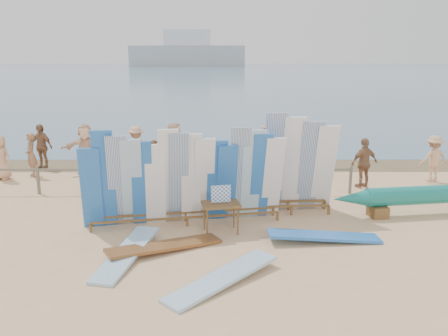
{
  "coord_description": "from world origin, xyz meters",
  "views": [
    {
      "loc": [
        1.9,
        -11.65,
        4.34
      ],
      "look_at": [
        1.94,
        2.23,
        1.03
      ],
      "focal_mm": 38.0,
      "sensor_mm": 36.0,
      "label": 1
    }
  ],
  "objects_px": {
    "flat_board_c": "(165,250)",
    "beachgoer_extra_1": "(41,146)",
    "beachgoer_3": "(136,148)",
    "vendor_table": "(221,217)",
    "flat_board_b": "(222,283)",
    "beachgoer_extra_0": "(433,159)",
    "flat_board_d": "(324,241)",
    "beachgoer_11": "(85,148)",
    "beach_chair_right": "(190,179)",
    "beachgoer_0": "(1,157)",
    "beachgoer_7": "(245,158)",
    "stroller": "(262,178)",
    "beachgoer_9": "(269,144)",
    "side_surfboard_rack": "(291,168)",
    "outrigger_canoe": "(432,196)",
    "flat_board_a": "(127,258)",
    "beachgoer_8": "(245,165)",
    "beach_chair_left": "(148,176)",
    "beachgoer_5": "(175,147)",
    "beachgoer_10": "(364,163)",
    "beachgoer_4": "(155,163)",
    "beachgoer_1": "(31,155)",
    "main_surfboard_rack": "(186,181)"
  },
  "relations": [
    {
      "from": "stroller",
      "to": "beachgoer_11",
      "type": "xyz_separation_m",
      "value": [
        -6.46,
        2.3,
        0.55
      ]
    },
    {
      "from": "beachgoer_0",
      "to": "beachgoer_9",
      "type": "distance_m",
      "value": 9.92
    },
    {
      "from": "outrigger_canoe",
      "to": "beachgoer_0",
      "type": "distance_m",
      "value": 14.28
    },
    {
      "from": "beachgoer_4",
      "to": "beachgoer_9",
      "type": "relative_size",
      "value": 0.86
    },
    {
      "from": "side_surfboard_rack",
      "to": "beachgoer_extra_1",
      "type": "bearing_deg",
      "value": 146.12
    },
    {
      "from": "flat_board_c",
      "to": "beachgoer_extra_1",
      "type": "bearing_deg",
      "value": 5.94
    },
    {
      "from": "beachgoer_1",
      "to": "main_surfboard_rack",
      "type": "bearing_deg",
      "value": 22.2
    },
    {
      "from": "flat_board_d",
      "to": "beach_chair_right",
      "type": "height_order",
      "value": "beach_chair_right"
    },
    {
      "from": "outrigger_canoe",
      "to": "flat_board_a",
      "type": "height_order",
      "value": "outrigger_canoe"
    },
    {
      "from": "flat_board_d",
      "to": "beachgoer_11",
      "type": "height_order",
      "value": "beachgoer_11"
    },
    {
      "from": "flat_board_b",
      "to": "beachgoer_extra_0",
      "type": "bearing_deg",
      "value": 91.08
    },
    {
      "from": "stroller",
      "to": "beachgoer_9",
      "type": "distance_m",
      "value": 3.27
    },
    {
      "from": "beachgoer_10",
      "to": "beachgoer_9",
      "type": "height_order",
      "value": "beachgoer_9"
    },
    {
      "from": "beachgoer_7",
      "to": "flat_board_c",
      "type": "bearing_deg",
      "value": 147.13
    },
    {
      "from": "vendor_table",
      "to": "beachgoer_extra_1",
      "type": "bearing_deg",
      "value": 124.78
    },
    {
      "from": "flat_board_b",
      "to": "beachgoer_5",
      "type": "relative_size",
      "value": 1.43
    },
    {
      "from": "beachgoer_10",
      "to": "beachgoer_5",
      "type": "relative_size",
      "value": 0.89
    },
    {
      "from": "flat_board_c",
      "to": "stroller",
      "type": "relative_size",
      "value": 2.77
    },
    {
      "from": "stroller",
      "to": "beachgoer_10",
      "type": "xyz_separation_m",
      "value": [
        3.41,
        0.22,
        0.45
      ]
    },
    {
      "from": "beachgoer_4",
      "to": "beachgoer_10",
      "type": "xyz_separation_m",
      "value": [
        7.02,
        -0.22,
        0.05
      ]
    },
    {
      "from": "beachgoer_4",
      "to": "beachgoer_extra_1",
      "type": "bearing_deg",
      "value": -17.31
    },
    {
      "from": "main_surfboard_rack",
      "to": "flat_board_b",
      "type": "distance_m",
      "value": 3.72
    },
    {
      "from": "flat_board_d",
      "to": "beach_chair_left",
      "type": "xyz_separation_m",
      "value": [
        -5.01,
        5.23,
        0.27
      ]
    },
    {
      "from": "flat_board_c",
      "to": "beachgoer_7",
      "type": "bearing_deg",
      "value": -48.4
    },
    {
      "from": "outrigger_canoe",
      "to": "beachgoer_7",
      "type": "relative_size",
      "value": 3.59
    },
    {
      "from": "beachgoer_7",
      "to": "beachgoer_11",
      "type": "bearing_deg",
      "value": 64.98
    },
    {
      "from": "side_surfboard_rack",
      "to": "beachgoer_11",
      "type": "xyz_separation_m",
      "value": [
        -7.05,
        4.69,
        -0.36
      ]
    },
    {
      "from": "flat_board_a",
      "to": "flat_board_b",
      "type": "height_order",
      "value": "flat_board_a"
    },
    {
      "from": "side_surfboard_rack",
      "to": "beachgoer_11",
      "type": "bearing_deg",
      "value": 143.52
    },
    {
      "from": "beachgoer_9",
      "to": "beachgoer_3",
      "type": "bearing_deg",
      "value": -148.01
    },
    {
      "from": "flat_board_b",
      "to": "beachgoer_4",
      "type": "bearing_deg",
      "value": 152.68
    },
    {
      "from": "beachgoer_11",
      "to": "flat_board_c",
      "type": "bearing_deg",
      "value": -69.27
    },
    {
      "from": "stroller",
      "to": "beachgoer_5",
      "type": "height_order",
      "value": "beachgoer_5"
    },
    {
      "from": "beach_chair_right",
      "to": "beachgoer_0",
      "type": "xyz_separation_m",
      "value": [
        -6.78,
        0.87,
        0.56
      ]
    },
    {
      "from": "flat_board_a",
      "to": "beachgoer_11",
      "type": "relative_size",
      "value": 1.44
    },
    {
      "from": "flat_board_b",
      "to": "beachgoer_10",
      "type": "distance_m",
      "value": 8.41
    },
    {
      "from": "beachgoer_3",
      "to": "flat_board_c",
      "type": "bearing_deg",
      "value": 67.08
    },
    {
      "from": "beachgoer_8",
      "to": "beach_chair_right",
      "type": "bearing_deg",
      "value": 164.14
    },
    {
      "from": "vendor_table",
      "to": "beachgoer_extra_1",
      "type": "height_order",
      "value": "beachgoer_extra_1"
    },
    {
      "from": "flat_board_b",
      "to": "beachgoer_7",
      "type": "xyz_separation_m",
      "value": [
        0.8,
        7.83,
        0.81
      ]
    },
    {
      "from": "beachgoer_3",
      "to": "beachgoer_9",
      "type": "distance_m",
      "value": 5.2
    },
    {
      "from": "side_surfboard_rack",
      "to": "beachgoer_10",
      "type": "xyz_separation_m",
      "value": [
        2.82,
        2.61,
        -0.46
      ]
    },
    {
      "from": "beachgoer_10",
      "to": "vendor_table",
      "type": "bearing_deg",
      "value": 20.8
    },
    {
      "from": "side_surfboard_rack",
      "to": "outrigger_canoe",
      "type": "height_order",
      "value": "side_surfboard_rack"
    },
    {
      "from": "outrigger_canoe",
      "to": "beachgoer_extra_0",
      "type": "height_order",
      "value": "beachgoer_extra_0"
    },
    {
      "from": "beachgoer_11",
      "to": "beachgoer_1",
      "type": "bearing_deg",
      "value": -170.56
    },
    {
      "from": "flat_board_a",
      "to": "beachgoer_4",
      "type": "height_order",
      "value": "beachgoer_4"
    },
    {
      "from": "flat_board_d",
      "to": "beachgoer_11",
      "type": "bearing_deg",
      "value": 44.89
    },
    {
      "from": "flat_board_a",
      "to": "beachgoer_0",
      "type": "distance_m",
      "value": 9.0
    },
    {
      "from": "beachgoer_8",
      "to": "outrigger_canoe",
      "type": "bearing_deg",
      "value": -31.18
    }
  ]
}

